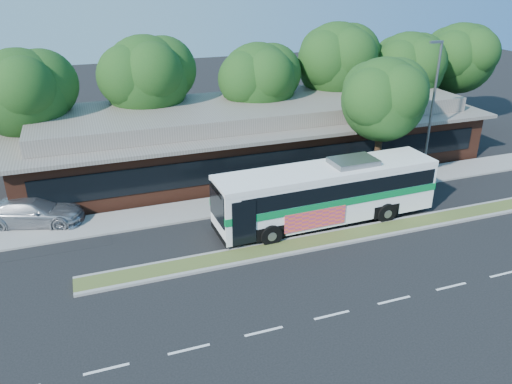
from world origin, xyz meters
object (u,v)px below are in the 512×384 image
transit_bus (328,189)px  sedan (33,211)px  sidewalk_tree (387,97)px  lamp_post (432,108)px

transit_bus → sedan: transit_bus is taller
sedan → sidewalk_tree: bearing=-76.5°
sedan → sidewalk_tree: 21.87m
lamp_post → sidewalk_tree: (-3.19, 0.32, 0.90)m
lamp_post → sidewalk_tree: bearing=174.2°
sedan → lamp_post: bearing=-76.8°
lamp_post → sidewalk_tree: size_ratio=1.10×
sidewalk_tree → sedan: bearing=176.0°
lamp_post → sidewalk_tree: 3.33m
transit_bus → sedan: (-15.46, 5.18, -1.18)m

